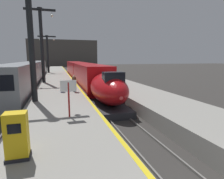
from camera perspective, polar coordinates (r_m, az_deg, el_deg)
name	(u,v)px	position (r m, az deg, el deg)	size (l,w,h in m)	color
platform_left	(58,86)	(27.45, -16.04, 1.01)	(4.80, 110.00, 1.05)	gray
platform_right	(113,84)	(28.67, 0.36, 1.72)	(4.80, 110.00, 1.05)	gray
platform_left_safety_stripe	(74,82)	(27.49, -11.34, 2.32)	(0.20, 107.80, 0.01)	yellow
rail_main_left	(79,86)	(30.44, -9.85, 1.15)	(0.08, 110.00, 0.12)	slate
rail_main_right	(89,85)	(30.64, -7.06, 1.28)	(0.08, 110.00, 0.12)	slate
rail_secondary_left	(24,88)	(30.60, -25.08, 0.44)	(0.08, 110.00, 0.12)	slate
rail_secondary_right	(35,87)	(30.41, -22.29, 0.57)	(0.08, 110.00, 0.12)	slate
highspeed_train_main	(83,74)	(30.88, -8.68, 4.79)	(2.92, 38.22, 3.60)	#B20F14
regional_train_adjacent	(31,73)	(32.38, -23.48, 4.69)	(2.85, 36.60, 3.80)	gray
station_column_mid	(30,31)	(15.78, -23.52, 15.89)	(4.00, 0.68, 8.78)	black
station_column_far	(41,39)	(27.87, -20.60, 14.17)	(4.00, 0.68, 9.90)	black
station_column_distant	(48,50)	(46.89, -18.96, 11.20)	(4.00, 0.68, 8.51)	black
passenger_near_edge	(74,82)	(19.22, -11.39, 2.27)	(0.44, 0.42, 1.69)	#23232D
rolling_suitcase	(62,89)	(19.29, -14.82, 0.11)	(0.40, 0.22, 0.98)	navy
ticket_machine_yellow	(17,138)	(7.15, -26.87, -12.89)	(0.76, 0.62, 1.60)	yellow
departure_info_board	(69,91)	(10.87, -13.04, -0.48)	(0.90, 0.10, 2.12)	maroon
terminus_back_wall	(64,53)	(104.55, -14.47, 10.61)	(36.00, 2.00, 14.00)	#4C4742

